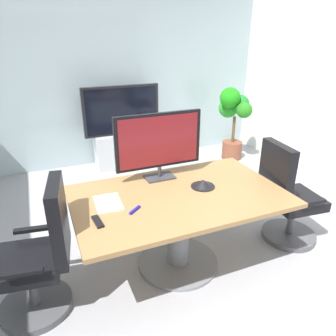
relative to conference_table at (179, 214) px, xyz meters
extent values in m
plane|color=#99999E|center=(-0.04, -0.12, -0.55)|extent=(7.08, 7.08, 0.00)
cube|color=#9EB2B7|center=(-0.04, 2.92, 0.77)|extent=(5.58, 0.10, 2.63)
cube|color=olive|center=(0.00, 0.00, 0.18)|extent=(1.83, 1.13, 0.04)
cylinder|color=slate|center=(0.00, 0.00, -0.20)|extent=(0.20, 0.20, 0.71)
cylinder|color=slate|center=(0.00, 0.00, -0.54)|extent=(0.76, 0.76, 0.03)
cylinder|color=#4C4C51|center=(-1.28, -0.05, -0.52)|extent=(0.56, 0.56, 0.06)
cylinder|color=#4C4C51|center=(-1.28, -0.05, -0.31)|extent=(0.07, 0.07, 0.36)
cube|color=black|center=(-1.28, -0.05, -0.09)|extent=(0.55, 0.55, 0.10)
cube|color=black|center=(-1.01, -0.09, 0.24)|extent=(0.16, 0.46, 0.60)
cube|color=black|center=(-1.22, 0.20, 0.03)|extent=(0.28, 0.09, 0.03)
cube|color=black|center=(-1.30, -0.31, 0.03)|extent=(0.28, 0.09, 0.03)
cylinder|color=#4C4C51|center=(1.28, -0.08, -0.52)|extent=(0.56, 0.56, 0.06)
cylinder|color=#4C4C51|center=(1.28, -0.08, -0.31)|extent=(0.07, 0.07, 0.36)
cube|color=black|center=(1.28, -0.08, -0.09)|extent=(0.53, 0.53, 0.10)
cube|color=black|center=(1.01, -0.05, 0.24)|extent=(0.14, 0.46, 0.60)
cube|color=black|center=(1.23, -0.34, 0.03)|extent=(0.28, 0.08, 0.03)
cube|color=black|center=(1.29, 0.18, 0.03)|extent=(0.28, 0.08, 0.03)
cube|color=#333338|center=(-0.03, 0.38, 0.21)|extent=(0.28, 0.18, 0.02)
cylinder|color=#333338|center=(-0.03, 0.38, 0.27)|extent=(0.04, 0.04, 0.10)
cube|color=black|center=(-0.03, 0.39, 0.58)|extent=(0.84, 0.04, 0.52)
cube|color=maroon|center=(-0.03, 0.37, 0.58)|extent=(0.77, 0.01, 0.47)
cube|color=#B7BABC|center=(0.19, 2.57, -0.28)|extent=(0.90, 0.36, 0.55)
cube|color=black|center=(0.19, 2.55, 0.38)|extent=(1.20, 0.06, 0.76)
cube|color=black|center=(0.19, 2.51, 0.38)|extent=(1.12, 0.01, 0.69)
cylinder|color=brown|center=(2.02, 2.16, -0.40)|extent=(0.34, 0.34, 0.30)
cylinder|color=brown|center=(2.02, 2.16, -0.03)|extent=(0.05, 0.05, 0.44)
sphere|color=#1B7A27|center=(2.12, 2.18, 0.39)|extent=(0.31, 0.31, 0.31)
sphere|color=#269523|center=(1.99, 2.33, 0.30)|extent=(0.33, 0.33, 0.33)
sphere|color=#1C9114|center=(1.89, 2.15, 0.52)|extent=(0.33, 0.33, 0.33)
sphere|color=#25791A|center=(2.05, 1.95, 0.34)|extent=(0.26, 0.26, 0.26)
cone|color=black|center=(0.26, 0.05, 0.23)|extent=(0.19, 0.19, 0.07)
cylinder|color=black|center=(0.26, 0.05, 0.20)|extent=(0.22, 0.22, 0.01)
cube|color=black|center=(-0.75, -0.17, 0.21)|extent=(0.07, 0.17, 0.02)
cube|color=#1919A5|center=(-0.44, -0.12, 0.21)|extent=(0.11, 0.10, 0.02)
cube|color=white|center=(-0.61, 0.09, 0.20)|extent=(0.22, 0.31, 0.01)
camera|label=1|loc=(-1.04, -2.22, 1.51)|focal=33.99mm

